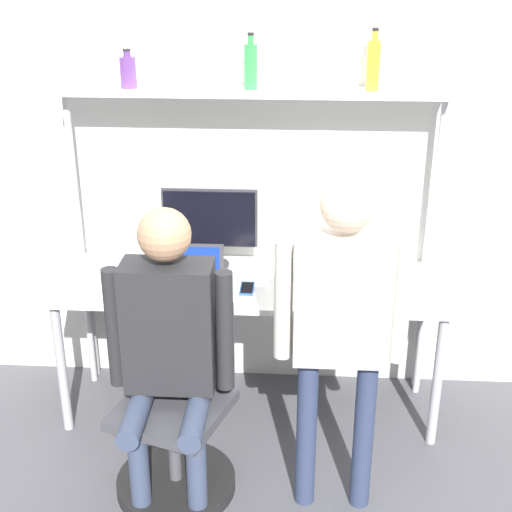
{
  "coord_description": "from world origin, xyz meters",
  "views": [
    {
      "loc": [
        0.24,
        -2.99,
        2.34
      ],
      "look_at": [
        0.06,
        -0.14,
        1.12
      ],
      "focal_mm": 50.0,
      "sensor_mm": 36.0,
      "label": 1
    }
  ],
  "objects_px": {
    "person_seated": "(168,337)",
    "bottle_amber": "(373,64)",
    "laptop": "(190,277)",
    "person_standing": "(341,313)",
    "bottle_purple": "(128,72)",
    "office_chair": "(178,434)",
    "cell_phone": "(247,288)",
    "monitor": "(210,224)",
    "bottle_green": "(251,66)"
  },
  "relations": [
    {
      "from": "person_seated",
      "to": "bottle_amber",
      "type": "bearing_deg",
      "value": 45.1
    },
    {
      "from": "laptop",
      "to": "person_standing",
      "type": "height_order",
      "value": "person_standing"
    },
    {
      "from": "bottle_purple",
      "to": "office_chair",
      "type": "bearing_deg",
      "value": -69.13
    },
    {
      "from": "bottle_purple",
      "to": "person_standing",
      "type": "bearing_deg",
      "value": -41.72
    },
    {
      "from": "cell_phone",
      "to": "office_chair",
      "type": "distance_m",
      "value": 0.79
    },
    {
      "from": "person_seated",
      "to": "bottle_amber",
      "type": "height_order",
      "value": "bottle_amber"
    },
    {
      "from": "office_chair",
      "to": "person_seated",
      "type": "distance_m",
      "value": 0.54
    },
    {
      "from": "monitor",
      "to": "office_chair",
      "type": "bearing_deg",
      "value": -94.42
    },
    {
      "from": "cell_phone",
      "to": "bottle_green",
      "type": "relative_size",
      "value": 0.56
    },
    {
      "from": "laptop",
      "to": "person_seated",
      "type": "bearing_deg",
      "value": -90.67
    },
    {
      "from": "person_standing",
      "to": "bottle_amber",
      "type": "distance_m",
      "value": 1.28
    },
    {
      "from": "cell_phone",
      "to": "person_standing",
      "type": "relative_size",
      "value": 0.1
    },
    {
      "from": "monitor",
      "to": "person_standing",
      "type": "bearing_deg",
      "value": -54.4
    },
    {
      "from": "bottle_green",
      "to": "bottle_purple",
      "type": "bearing_deg",
      "value": -180.0
    },
    {
      "from": "office_chair",
      "to": "bottle_green",
      "type": "relative_size",
      "value": 3.4
    },
    {
      "from": "bottle_amber",
      "to": "bottle_purple",
      "type": "xyz_separation_m",
      "value": [
        -1.2,
        -0.0,
        -0.04
      ]
    },
    {
      "from": "monitor",
      "to": "bottle_green",
      "type": "xyz_separation_m",
      "value": [
        0.22,
        0.02,
        0.82
      ]
    },
    {
      "from": "office_chair",
      "to": "bottle_amber",
      "type": "xyz_separation_m",
      "value": [
        0.87,
        0.85,
        1.56
      ]
    },
    {
      "from": "monitor",
      "to": "office_chair",
      "type": "xyz_separation_m",
      "value": [
        -0.06,
        -0.83,
        -0.73
      ]
    },
    {
      "from": "bottle_green",
      "to": "laptop",
      "type": "bearing_deg",
      "value": -134.13
    },
    {
      "from": "bottle_green",
      "to": "bottle_purple",
      "type": "xyz_separation_m",
      "value": [
        -0.61,
        -0.0,
        -0.03
      ]
    },
    {
      "from": "bottle_green",
      "to": "bottle_purple",
      "type": "relative_size",
      "value": 1.42
    },
    {
      "from": "person_seated",
      "to": "person_standing",
      "type": "distance_m",
      "value": 0.75
    },
    {
      "from": "person_standing",
      "to": "bottle_purple",
      "type": "relative_size",
      "value": 8.16
    },
    {
      "from": "monitor",
      "to": "person_seated",
      "type": "bearing_deg",
      "value": -95.07
    },
    {
      "from": "cell_phone",
      "to": "person_standing",
      "type": "bearing_deg",
      "value": -55.26
    },
    {
      "from": "laptop",
      "to": "person_standing",
      "type": "relative_size",
      "value": 0.22
    },
    {
      "from": "office_chair",
      "to": "bottle_purple",
      "type": "bearing_deg",
      "value": 110.87
    },
    {
      "from": "laptop",
      "to": "cell_phone",
      "type": "relative_size",
      "value": 2.22
    },
    {
      "from": "monitor",
      "to": "bottle_purple",
      "type": "relative_size",
      "value": 2.68
    },
    {
      "from": "cell_phone",
      "to": "bottle_purple",
      "type": "distance_m",
      "value": 1.23
    },
    {
      "from": "office_chair",
      "to": "monitor",
      "type": "bearing_deg",
      "value": 85.58
    },
    {
      "from": "bottle_amber",
      "to": "office_chair",
      "type": "bearing_deg",
      "value": -135.92
    },
    {
      "from": "person_seated",
      "to": "laptop",
      "type": "bearing_deg",
      "value": 89.33
    },
    {
      "from": "bottle_amber",
      "to": "person_standing",
      "type": "bearing_deg",
      "value": -99.58
    },
    {
      "from": "laptop",
      "to": "bottle_purple",
      "type": "distance_m",
      "value": 1.06
    },
    {
      "from": "bottle_green",
      "to": "office_chair",
      "type": "bearing_deg",
      "value": -108.52
    },
    {
      "from": "monitor",
      "to": "person_seated",
      "type": "xyz_separation_m",
      "value": [
        -0.08,
        -0.88,
        -0.19
      ]
    },
    {
      "from": "cell_phone",
      "to": "bottle_purple",
      "type": "bearing_deg",
      "value": 153.59
    },
    {
      "from": "bottle_purple",
      "to": "bottle_amber",
      "type": "bearing_deg",
      "value": 0.0
    },
    {
      "from": "laptop",
      "to": "bottle_purple",
      "type": "relative_size",
      "value": 1.76
    },
    {
      "from": "laptop",
      "to": "person_standing",
      "type": "bearing_deg",
      "value": -40.97
    },
    {
      "from": "monitor",
      "to": "laptop",
      "type": "height_order",
      "value": "monitor"
    },
    {
      "from": "laptop",
      "to": "bottle_green",
      "type": "bearing_deg",
      "value": 45.87
    },
    {
      "from": "person_seated",
      "to": "bottle_purple",
      "type": "relative_size",
      "value": 7.34
    },
    {
      "from": "bottle_amber",
      "to": "bottle_purple",
      "type": "distance_m",
      "value": 1.2
    },
    {
      "from": "person_standing",
      "to": "bottle_green",
      "type": "xyz_separation_m",
      "value": [
        -0.43,
        0.93,
        0.86
      ]
    },
    {
      "from": "cell_phone",
      "to": "bottle_amber",
      "type": "relative_size",
      "value": 0.51
    },
    {
      "from": "person_standing",
      "to": "bottle_purple",
      "type": "distance_m",
      "value": 1.62
    },
    {
      "from": "bottle_green",
      "to": "bottle_amber",
      "type": "bearing_deg",
      "value": 0.0
    }
  ]
}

